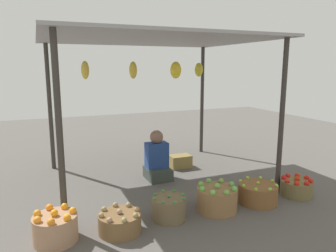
{
  "coord_description": "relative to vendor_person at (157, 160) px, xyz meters",
  "views": [
    {
      "loc": [
        -1.65,
        -4.57,
        1.76
      ],
      "look_at": [
        0.0,
        -0.57,
        0.95
      ],
      "focal_mm": 34.01,
      "sensor_mm": 36.0,
      "label": 1
    }
  ],
  "objects": [
    {
      "name": "basket_limes",
      "position": [
        0.9,
        -1.36,
        -0.17
      ],
      "size": [
        0.51,
        0.51,
        0.29
      ],
      "color": "brown",
      "rests_on": "ground"
    },
    {
      "name": "wooden_crate_near_vendor",
      "position": [
        0.57,
        0.37,
        -0.19
      ],
      "size": [
        0.37,
        0.25,
        0.22
      ],
      "primitive_type": "cube",
      "color": "olive",
      "rests_on": "ground"
    },
    {
      "name": "vendor_person",
      "position": [
        0.0,
        0.0,
        0.0
      ],
      "size": [
        0.36,
        0.44,
        0.78
      ],
      "color": "#37413A",
      "rests_on": "ground"
    },
    {
      "name": "ground_plane",
      "position": [
        -0.04,
        0.02,
        -0.3
      ],
      "size": [
        14.0,
        14.0,
        0.0
      ],
      "primitive_type": "plane",
      "color": "#585450"
    },
    {
      "name": "market_stall_structure",
      "position": [
        -0.04,
        0.02,
        1.73
      ],
      "size": [
        3.22,
        2.61,
        2.18
      ],
      "color": "#38332D",
      "rests_on": "ground"
    },
    {
      "name": "basket_potatoes",
      "position": [
        -0.96,
        -1.42,
        -0.19
      ],
      "size": [
        0.46,
        0.46,
        0.26
      ],
      "color": "brown",
      "rests_on": "ground"
    },
    {
      "name": "basket_red_tomatoes",
      "position": [
        1.55,
        -1.37,
        -0.18
      ],
      "size": [
        0.43,
        0.43,
        0.27
      ],
      "color": "brown",
      "rests_on": "ground"
    },
    {
      "name": "basket_oranges",
      "position": [
        -1.61,
        -1.35,
        -0.15
      ],
      "size": [
        0.45,
        0.45,
        0.34
      ],
      "color": "#A87D5D",
      "rests_on": "ground"
    },
    {
      "name": "basket_green_apples",
      "position": [
        0.29,
        -1.36,
        -0.15
      ],
      "size": [
        0.5,
        0.5,
        0.35
      ],
      "color": "olive",
      "rests_on": "ground"
    },
    {
      "name": "basket_green_chilies",
      "position": [
        -0.36,
        -1.35,
        -0.16
      ],
      "size": [
        0.4,
        0.4,
        0.3
      ],
      "color": "brown",
      "rests_on": "ground"
    }
  ]
}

